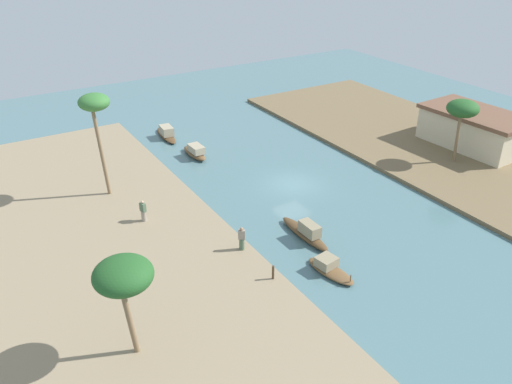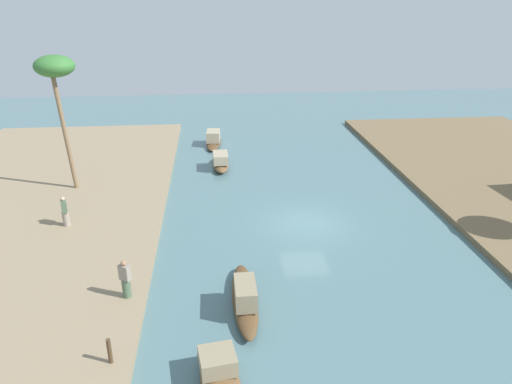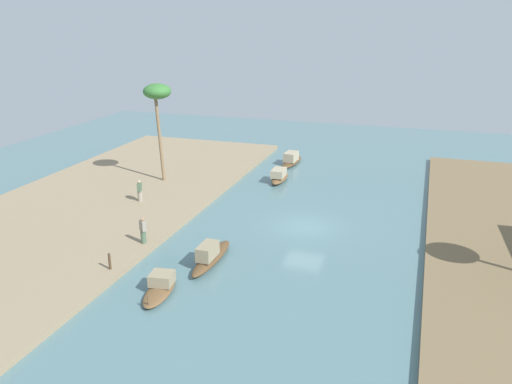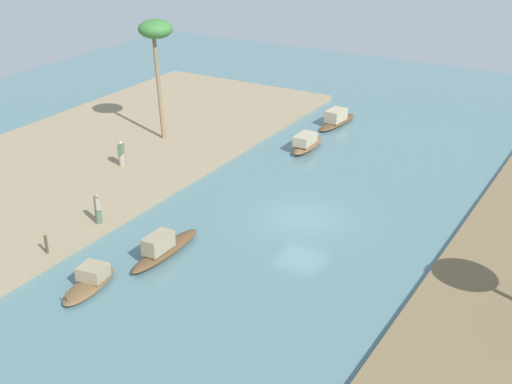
% 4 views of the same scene
% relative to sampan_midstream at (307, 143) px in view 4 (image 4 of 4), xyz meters
% --- Properties ---
extents(river_water, '(70.65, 70.65, 0.00)m').
position_rel_sampan_midstream_xyz_m(river_water, '(8.99, 4.28, -0.46)').
color(river_water, slate).
rests_on(river_water, ground).
extents(riverbank_left, '(40.07, 15.39, 0.33)m').
position_rel_sampan_midstream_xyz_m(riverbank_left, '(8.99, -11.01, -0.29)').
color(riverbank_left, '#937F60').
rests_on(riverbank_left, ground).
extents(sampan_midstream, '(3.66, 1.17, 1.15)m').
position_rel_sampan_midstream_xyz_m(sampan_midstream, '(0.00, 0.00, 0.00)').
color(sampan_midstream, brown).
rests_on(sampan_midstream, river_water).
extents(sampan_downstream_large, '(3.59, 1.70, 0.94)m').
position_rel_sampan_midstream_xyz_m(sampan_downstream_large, '(19.74, -0.56, -0.13)').
color(sampan_downstream_large, brown).
rests_on(sampan_downstream_large, river_water).
extents(sampan_with_tall_canopy, '(4.66, 1.44, 1.17)m').
position_rel_sampan_midstream_xyz_m(sampan_with_tall_canopy, '(-5.55, -0.41, -0.03)').
color(sampan_with_tall_canopy, brown).
rests_on(sampan_with_tall_canopy, river_water).
extents(sampan_upstream_small, '(4.90, 0.99, 1.29)m').
position_rel_sampan_midstream_xyz_m(sampan_upstream_small, '(15.92, 0.52, -0.02)').
color(sampan_upstream_small, brown).
rests_on(sampan_upstream_small, river_water).
extents(person_on_near_bank, '(0.51, 0.43, 1.57)m').
position_rel_sampan_midstream_xyz_m(person_on_near_bank, '(8.76, -8.03, 0.59)').
color(person_on_near_bank, gray).
rests_on(person_on_near_bank, riverbank_left).
extents(person_by_mooring, '(0.45, 0.49, 1.61)m').
position_rel_sampan_midstream_xyz_m(person_by_mooring, '(15.29, -4.02, 0.61)').
color(person_by_mooring, '#4C664C').
rests_on(person_by_mooring, riverbank_left).
extents(mooring_post, '(0.14, 0.14, 0.90)m').
position_rel_sampan_midstream_xyz_m(mooring_post, '(18.86, -3.99, 0.32)').
color(mooring_post, '#4C3823').
rests_on(mooring_post, riverbank_left).
extents(palm_tree_left_near, '(2.20, 2.20, 7.82)m').
position_rel_sampan_midstream_xyz_m(palm_tree_left_near, '(3.57, -9.00, 6.81)').
color(palm_tree_left_near, '#7F6647').
rests_on(palm_tree_left_near, riverbank_left).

